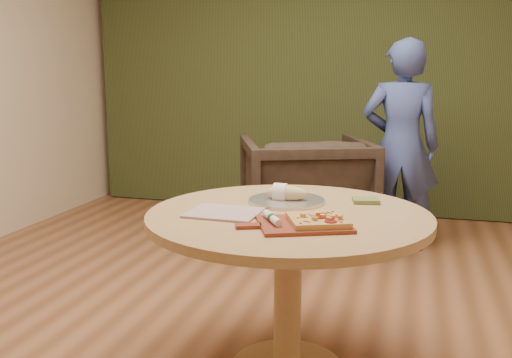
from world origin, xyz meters
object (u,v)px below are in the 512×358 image
object	(u,v)px
pedestal_table	(288,243)
pizza_paddle	(301,224)
cutlery_roll	(272,218)
armchair	(305,187)
flatbread_pizza	(318,220)
bread_roll	(285,193)
person_standing	(401,146)
serving_tray	(287,201)

from	to	relation	value
pedestal_table	pizza_paddle	xyz separation A→B (m)	(0.10, -0.21, 0.15)
pedestal_table	cutlery_roll	world-z (taller)	cutlery_roll
pizza_paddle	armchair	bearing A→B (deg)	77.37
pizza_paddle	cutlery_roll	xyz separation A→B (m)	(-0.11, -0.02, 0.02)
pedestal_table	armchair	world-z (taller)	armchair
pizza_paddle	flatbread_pizza	world-z (taller)	flatbread_pizza
pizza_paddle	pedestal_table	bearing A→B (deg)	92.14
armchair	pedestal_table	bearing A→B (deg)	76.63
bread_roll	armchair	bearing A→B (deg)	97.42
cutlery_roll	person_standing	size ratio (longest dim) A/B	0.11
pedestal_table	cutlery_roll	distance (m)	0.28
armchair	person_standing	world-z (taller)	person_standing
flatbread_pizza	cutlery_roll	world-z (taller)	flatbread_pizza
serving_tray	person_standing	bearing A→B (deg)	76.08
pizza_paddle	cutlery_roll	world-z (taller)	cutlery_roll
pedestal_table	bread_roll	distance (m)	0.27
pedestal_table	bread_roll	size ratio (longest dim) A/B	6.38
pizza_paddle	cutlery_roll	distance (m)	0.12
flatbread_pizza	armchair	xyz separation A→B (m)	(-0.44, 2.09, -0.30)
bread_roll	pedestal_table	bearing A→B (deg)	-72.40
pedestal_table	armchair	bearing A→B (deg)	98.46
bread_roll	armchair	size ratio (longest dim) A/B	0.20
armchair	pizza_paddle	bearing A→B (deg)	78.35
person_standing	flatbread_pizza	bearing A→B (deg)	79.16
pizza_paddle	person_standing	distance (m)	2.29
serving_tray	armchair	distance (m)	1.74
pedestal_table	serving_tray	bearing A→B (deg)	105.11
cutlery_roll	armchair	size ratio (longest dim) A/B	0.19
flatbread_pizza	bread_roll	distance (m)	0.44
cutlery_roll	armchair	distance (m)	2.16
pedestal_table	pizza_paddle	size ratio (longest dim) A/B	2.60
serving_tray	pedestal_table	bearing A→B (deg)	-74.89
pizza_paddle	armchair	distance (m)	2.15
serving_tray	cutlery_roll	bearing A→B (deg)	-85.41
cutlery_roll	serving_tray	xyz separation A→B (m)	(-0.03, 0.41, -0.02)
flatbread_pizza	bread_roll	xyz separation A→B (m)	(-0.22, 0.38, 0.02)
flatbread_pizza	serving_tray	distance (m)	0.44
flatbread_pizza	serving_tray	xyz separation A→B (m)	(-0.21, 0.38, -0.02)
serving_tray	pizza_paddle	bearing A→B (deg)	-69.59
bread_roll	flatbread_pizza	bearing A→B (deg)	-59.77
pedestal_table	serving_tray	xyz separation A→B (m)	(-0.05, 0.19, 0.15)
cutlery_roll	flatbread_pizza	bearing A→B (deg)	-20.92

